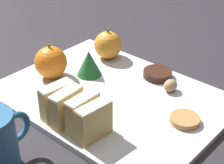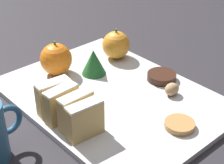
{
  "view_description": "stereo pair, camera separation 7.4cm",
  "coord_description": "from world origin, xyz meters",
  "px_view_note": "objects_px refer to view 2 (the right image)",
  "views": [
    {
      "loc": [
        -0.48,
        -0.42,
        0.43
      ],
      "look_at": [
        0.0,
        0.0,
        0.04
      ],
      "focal_mm": 60.0,
      "sensor_mm": 36.0,
      "label": 1
    },
    {
      "loc": [
        -0.43,
        -0.47,
        0.43
      ],
      "look_at": [
        0.0,
        0.0,
        0.04
      ],
      "focal_mm": 60.0,
      "sensor_mm": 36.0,
      "label": 2
    }
  ],
  "objects_px": {
    "walnut": "(172,89)",
    "chocolate_cookie": "(162,77)",
    "orange_far": "(56,59)",
    "orange_near": "(116,45)"
  },
  "relations": [
    {
      "from": "orange_far",
      "to": "orange_near",
      "type": "bearing_deg",
      "value": -12.0
    },
    {
      "from": "orange_far",
      "to": "walnut",
      "type": "xyz_separation_m",
      "value": [
        0.12,
        -0.23,
        -0.02
      ]
    },
    {
      "from": "orange_near",
      "to": "orange_far",
      "type": "bearing_deg",
      "value": 168.0
    },
    {
      "from": "chocolate_cookie",
      "to": "walnut",
      "type": "bearing_deg",
      "value": -119.2
    },
    {
      "from": "orange_near",
      "to": "walnut",
      "type": "relative_size",
      "value": 2.35
    },
    {
      "from": "orange_near",
      "to": "chocolate_cookie",
      "type": "relative_size",
      "value": 1.18
    },
    {
      "from": "walnut",
      "to": "chocolate_cookie",
      "type": "height_order",
      "value": "walnut"
    },
    {
      "from": "orange_far",
      "to": "walnut",
      "type": "height_order",
      "value": "orange_far"
    },
    {
      "from": "orange_far",
      "to": "walnut",
      "type": "distance_m",
      "value": 0.26
    },
    {
      "from": "orange_near",
      "to": "chocolate_cookie",
      "type": "bearing_deg",
      "value": -89.17
    }
  ]
}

